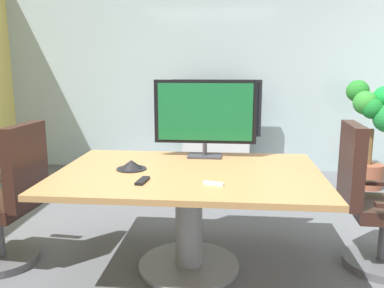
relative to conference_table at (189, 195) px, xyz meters
name	(u,v)px	position (x,y,z in m)	size (l,w,h in m)	color
ground_plane	(176,265)	(-0.10, 0.02, -0.57)	(6.96, 6.96, 0.00)	#515459
wall_back_glass_partition	(203,73)	(-0.10, 2.99, 0.82)	(5.76, 0.10, 2.77)	#9EB2B7
conference_table	(189,195)	(0.00, 0.00, 0.00)	(1.90, 1.29, 0.75)	olive
office_chair_left	(8,207)	(-1.36, -0.08, -0.11)	(0.61, 0.59, 1.09)	#4C4C51
office_chair_right	(372,209)	(1.36, 0.15, -0.11)	(0.61, 0.58, 1.09)	#4C4C51
tv_monitor	(205,114)	(0.09, 0.47, 0.54)	(0.84, 0.18, 0.64)	#333338
wall_display_unit	(216,143)	(0.11, 2.64, -0.13)	(1.20, 0.36, 1.31)	#B7BABC
potted_plant	(374,121)	(2.01, 2.17, 0.27)	(0.56, 0.64, 1.32)	brown
conference_phone	(131,165)	(-0.42, 0.01, 0.21)	(0.22, 0.22, 0.07)	black
remote_control	(142,181)	(-0.27, -0.30, 0.19)	(0.05, 0.17, 0.02)	black
whiteboard_marker	(213,183)	(0.19, -0.32, 0.19)	(0.13, 0.02, 0.02)	silver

